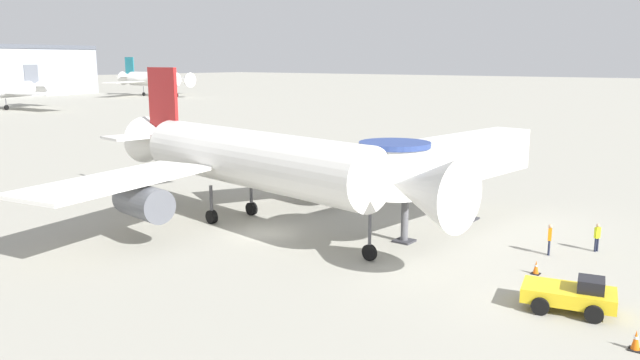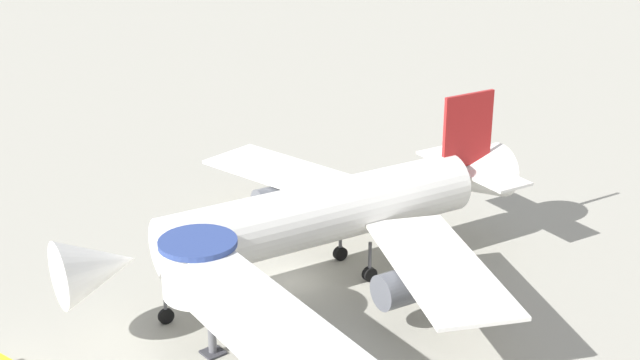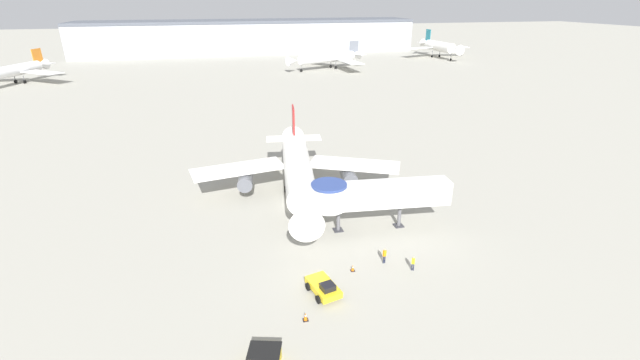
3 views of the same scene
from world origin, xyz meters
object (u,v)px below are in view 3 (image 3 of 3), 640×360
at_px(main_airplane, 298,168).
at_px(traffic_cone_near_nose, 353,268).
at_px(ground_crew_marshaller, 384,255).
at_px(traffic_cone_apron_front, 305,317).
at_px(background_jet_orange_tail, 11,71).
at_px(ground_crew_wing_walker, 413,262).
at_px(background_jet_gray_tail, 329,58).
at_px(jet_bridge, 371,195).
at_px(background_jet_teal_tail, 439,46).
at_px(pushback_tug_yellow, 324,287).
at_px(service_container_yellow, 265,357).

relative_size(main_airplane, traffic_cone_near_nose, 42.45).
height_order(traffic_cone_near_nose, ground_crew_marshaller, ground_crew_marshaller).
bearing_deg(traffic_cone_apron_front, background_jet_orange_tail, 117.06).
bearing_deg(ground_crew_wing_walker, background_jet_orange_tail, -28.21).
bearing_deg(background_jet_gray_tail, jet_bridge, -34.87).
xyz_separation_m(background_jet_orange_tail, background_jet_teal_tail, (163.30, 26.19, 0.83)).
bearing_deg(background_jet_teal_tail, ground_crew_marshaller, -121.77).
distance_m(pushback_tug_yellow, traffic_cone_near_nose, 4.70).
height_order(traffic_cone_apron_front, background_jet_gray_tail, background_jet_gray_tail).
height_order(ground_crew_wing_walker, background_jet_orange_tail, background_jet_orange_tail).
bearing_deg(service_container_yellow, ground_crew_marshaller, 36.57).
bearing_deg(ground_crew_marshaller, background_jet_teal_tail, 43.19).
height_order(jet_bridge, background_jet_gray_tail, background_jet_gray_tail).
bearing_deg(ground_crew_wing_walker, background_jet_gray_tail, -72.25).
xyz_separation_m(background_jet_gray_tail, background_jet_orange_tail, (-105.51, -6.49, -0.00)).
distance_m(pushback_tug_yellow, background_jet_orange_tail, 142.86).
bearing_deg(traffic_cone_near_nose, ground_crew_marshaller, 7.96).
bearing_deg(jet_bridge, traffic_cone_near_nose, -114.74).
height_order(service_container_yellow, background_jet_orange_tail, background_jet_orange_tail).
bearing_deg(main_airplane, background_jet_orange_tail, 132.50).
bearing_deg(traffic_cone_apron_front, ground_crew_marshaller, 32.83).
height_order(main_airplane, traffic_cone_apron_front, main_airplane).
xyz_separation_m(main_airplane, traffic_cone_near_nose, (1.74, -18.50, -3.97)).
bearing_deg(ground_crew_wing_walker, background_jet_teal_tail, -89.91).
relative_size(pushback_tug_yellow, background_jet_teal_tail, 0.13).
bearing_deg(main_airplane, ground_crew_marshaller, -64.87).
relative_size(traffic_cone_near_nose, background_jet_gray_tail, 0.02).
xyz_separation_m(main_airplane, ground_crew_marshaller, (5.36, -17.99, -3.28)).
height_order(ground_crew_marshaller, background_jet_orange_tail, background_jet_orange_tail).
relative_size(service_container_yellow, traffic_cone_near_nose, 4.08).
height_order(ground_crew_marshaller, background_jet_teal_tail, background_jet_teal_tail).
bearing_deg(background_jet_orange_tail, service_container_yellow, -43.97).
xyz_separation_m(traffic_cone_apron_front, ground_crew_marshaller, (9.84, 6.35, 0.64)).
bearing_deg(pushback_tug_yellow, traffic_cone_near_nose, 22.89).
xyz_separation_m(pushback_tug_yellow, background_jet_gray_tail, (37.37, 132.00, 3.59)).
xyz_separation_m(service_container_yellow, background_jet_teal_tail, (101.61, 158.69, 4.43)).
distance_m(background_jet_gray_tail, background_jet_teal_tail, 61.05).
height_order(pushback_tug_yellow, traffic_cone_near_nose, pushback_tug_yellow).
distance_m(traffic_cone_apron_front, background_jet_orange_tail, 144.45).
distance_m(service_container_yellow, background_jet_gray_tail, 145.79).
xyz_separation_m(traffic_cone_near_nose, ground_crew_marshaller, (3.62, 0.51, 0.68)).
height_order(background_jet_gray_tail, background_jet_teal_tail, background_jet_teal_tail).
distance_m(traffic_cone_apron_front, background_jet_teal_tail, 183.04).
height_order(main_airplane, pushback_tug_yellow, main_airplane).
distance_m(pushback_tug_yellow, background_jet_gray_tail, 137.23).
relative_size(jet_bridge, background_jet_teal_tail, 0.51).
distance_m(service_container_yellow, background_jet_orange_tail, 146.21).
distance_m(pushback_tug_yellow, service_container_yellow, 9.52).
bearing_deg(main_airplane, pushback_tug_yellow, -86.91).
distance_m(traffic_cone_near_nose, ground_crew_wing_walker, 6.12).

